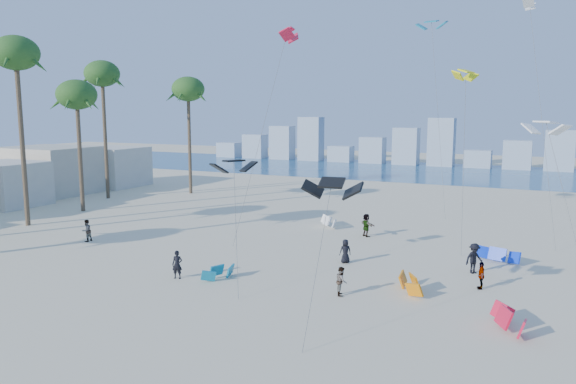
% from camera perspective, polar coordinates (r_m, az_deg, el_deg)
% --- Properties ---
extents(ground, '(220.00, 220.00, 0.00)m').
position_cam_1_polar(ground, '(26.08, -22.25, -14.26)').
color(ground, beige).
rests_on(ground, ground).
extents(ocean, '(220.00, 220.00, 0.00)m').
position_cam_1_polar(ocean, '(90.32, 13.65, 2.11)').
color(ocean, navy).
rests_on(ocean, ground).
extents(kitesurfer_near, '(0.70, 0.57, 1.67)m').
position_cam_1_polar(kitesurfer_near, '(32.96, -11.48, -7.44)').
color(kitesurfer_near, black).
rests_on(kitesurfer_near, ground).
extents(kitesurfer_mid, '(0.81, 0.91, 1.55)m').
position_cam_1_polar(kitesurfer_mid, '(29.70, 5.60, -9.23)').
color(kitesurfer_mid, gray).
rests_on(kitesurfer_mid, ground).
extents(kitesurfers_far, '(41.41, 11.76, 1.86)m').
position_cam_1_polar(kitesurfers_far, '(37.45, 8.90, -5.38)').
color(kitesurfers_far, black).
rests_on(kitesurfers_far, ground).
extents(grounded_kites, '(22.23, 19.94, 0.92)m').
position_cam_1_polar(grounded_kites, '(34.55, 14.17, -7.49)').
color(grounded_kites, '#0D7C9E').
rests_on(grounded_kites, ground).
extents(flying_kites, '(33.69, 34.16, 18.50)m').
position_cam_1_polar(flying_kites, '(37.04, 20.75, 10.28)').
color(flying_kites, black).
rests_on(flying_kites, ground).
extents(palm_row, '(10.03, 44.80, 15.87)m').
position_cam_1_polar(palm_row, '(51.75, -26.66, 9.92)').
color(palm_row, brown).
rests_on(palm_row, ground).
extents(distant_skyline, '(85.00, 3.00, 8.40)m').
position_cam_1_polar(distant_skyline, '(100.04, 14.23, 4.48)').
color(distant_skyline, '#9EADBF').
rests_on(distant_skyline, ground).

